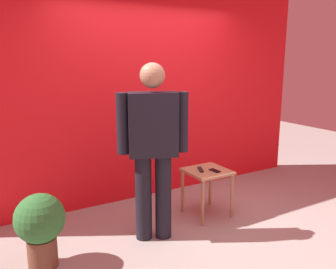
# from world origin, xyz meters

# --- Properties ---
(ground_plane) EXTENTS (12.00, 12.00, 0.00)m
(ground_plane) POSITION_xyz_m (0.00, 0.00, 0.00)
(ground_plane) COLOR #9E9991
(back_wall_red) EXTENTS (4.89, 0.12, 3.18)m
(back_wall_red) POSITION_xyz_m (0.00, 1.42, 1.59)
(back_wall_red) COLOR red
(back_wall_red) RESTS_ON ground_plane
(standing_person) EXTENTS (0.70, 0.40, 1.80)m
(standing_person) POSITION_xyz_m (-0.54, 0.30, 1.01)
(standing_person) COLOR black
(standing_person) RESTS_ON ground_plane
(side_table) EXTENTS (0.48, 0.48, 0.56)m
(side_table) POSITION_xyz_m (0.26, 0.45, 0.46)
(side_table) COLOR tan
(side_table) RESTS_ON ground_plane
(cell_phone) EXTENTS (0.08, 0.15, 0.01)m
(cell_phone) POSITION_xyz_m (0.31, 0.38, 0.56)
(cell_phone) COLOR black
(cell_phone) RESTS_ON side_table
(tv_remote) EXTENTS (0.11, 0.17, 0.02)m
(tv_remote) POSITION_xyz_m (0.18, 0.48, 0.57)
(tv_remote) COLOR black
(tv_remote) RESTS_ON side_table
(potted_plant) EXTENTS (0.44, 0.44, 0.69)m
(potted_plant) POSITION_xyz_m (-1.65, 0.32, 0.41)
(potted_plant) COLOR brown
(potted_plant) RESTS_ON ground_plane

